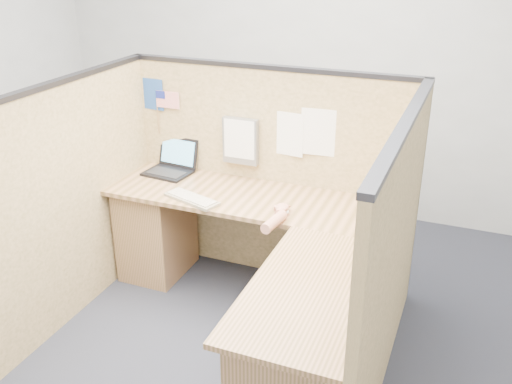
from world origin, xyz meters
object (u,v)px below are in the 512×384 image
at_px(laptop, 172,164).
at_px(mouse, 282,211).
at_px(l_desk, 256,276).
at_px(keyboard, 192,199).

bearing_deg(laptop, mouse, -14.72).
distance_m(l_desk, laptop, 1.14).
bearing_deg(keyboard, mouse, 20.94).
xyz_separation_m(keyboard, mouse, (0.60, 0.03, 0.01)).
bearing_deg(l_desk, keyboard, 159.96).
xyz_separation_m(l_desk, mouse, (0.08, 0.22, 0.36)).
distance_m(laptop, mouse, 1.04).
xyz_separation_m(l_desk, laptop, (-0.89, 0.59, 0.39)).
xyz_separation_m(l_desk, keyboard, (-0.52, 0.19, 0.35)).
height_order(l_desk, mouse, mouse).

